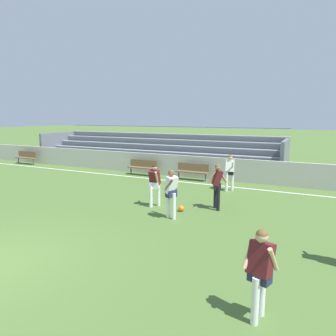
% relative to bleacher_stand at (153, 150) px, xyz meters
% --- Properties ---
extents(field_line_sideline, '(44.00, 0.12, 0.01)m').
position_rel_bleacher_stand_xyz_m(field_line_sideline, '(3.32, -3.99, -1.14)').
color(field_line_sideline, white).
rests_on(field_line_sideline, ground).
extents(sideline_wall, '(48.00, 0.16, 1.23)m').
position_rel_bleacher_stand_xyz_m(sideline_wall, '(3.32, -2.66, -0.53)').
color(sideline_wall, '#BCB7AD').
rests_on(sideline_wall, ground).
extents(bleacher_stand, '(17.47, 4.08, 2.70)m').
position_rel_bleacher_stand_xyz_m(bleacher_stand, '(0.00, 0.00, 0.00)').
color(bleacher_stand, '#9EA3AD').
rests_on(bleacher_stand, ground).
extents(bench_near_bin, '(1.80, 0.40, 0.90)m').
position_rel_bleacher_stand_xyz_m(bench_near_bin, '(4.23, -3.26, -0.59)').
color(bench_near_bin, brown).
rests_on(bench_near_bin, ground).
extents(bench_far_left, '(1.80, 0.40, 0.90)m').
position_rel_bleacher_stand_xyz_m(bench_far_left, '(-8.68, -3.26, -0.59)').
color(bench_far_left, brown).
rests_on(bench_far_left, ground).
extents(bench_centre_sideline, '(1.80, 0.40, 0.90)m').
position_rel_bleacher_stand_xyz_m(bench_centre_sideline, '(1.11, -3.26, -0.59)').
color(bench_centre_sideline, brown).
rests_on(bench_centre_sideline, ground).
extents(player_white_wide_left, '(0.46, 0.61, 1.69)m').
position_rel_bleacher_stand_xyz_m(player_white_wide_left, '(5.87, -9.48, -0.13)').
color(player_white_wide_left, white).
rests_on(player_white_wide_left, ground).
extents(player_dark_challenging, '(0.45, 0.59, 1.64)m').
position_rel_bleacher_stand_xyz_m(player_dark_challenging, '(4.71, -8.49, -0.17)').
color(player_dark_challenging, white).
rests_on(player_dark_challenging, ground).
extents(player_white_overlapping, '(0.46, 0.67, 1.69)m').
position_rel_bleacher_stand_xyz_m(player_white_overlapping, '(6.66, -4.79, -0.13)').
color(player_white_overlapping, white).
rests_on(player_white_overlapping, ground).
extents(player_dark_wide_right, '(0.69, 0.51, 1.71)m').
position_rel_bleacher_stand_xyz_m(player_dark_wide_right, '(6.96, -7.80, -0.12)').
color(player_dark_wide_right, black).
rests_on(player_dark_wide_right, ground).
extents(player_dark_pressing_high, '(0.58, 0.44, 1.62)m').
position_rel_bleacher_stand_xyz_m(player_dark_pressing_high, '(9.42, -13.54, -0.18)').
color(player_dark_pressing_high, white).
rests_on(player_dark_pressing_high, ground).
extents(soccer_ball, '(0.22, 0.22, 0.22)m').
position_rel_bleacher_stand_xyz_m(soccer_ball, '(5.88, -8.61, -1.03)').
color(soccer_ball, orange).
rests_on(soccer_ball, ground).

